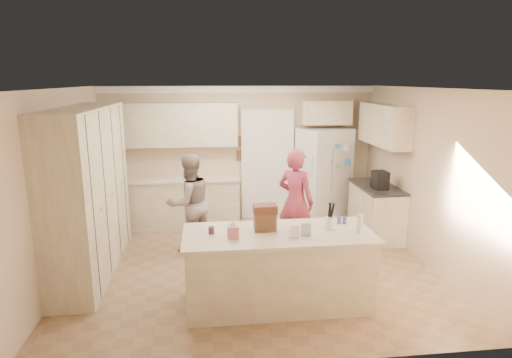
{
  "coord_description": "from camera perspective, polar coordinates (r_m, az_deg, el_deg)",
  "views": [
    {
      "loc": [
        -0.63,
        -5.88,
        2.72
      ],
      "look_at": [
        0.1,
        0.35,
        1.25
      ],
      "focal_mm": 30.0,
      "sensor_mm": 36.0,
      "label": 1
    }
  ],
  "objects": [
    {
      "name": "tissue_box",
      "position": [
        4.99,
        -3.07,
        -7.02
      ],
      "size": [
        0.13,
        0.13,
        0.14
      ],
      "primitive_type": "cube",
      "color": "#D0778E",
      "rests_on": "island_top"
    },
    {
      "name": "water_bottle",
      "position": [
        5.24,
        13.66,
        -5.84
      ],
      "size": [
        0.07,
        0.07,
        0.24
      ],
      "primitive_type": "cylinder",
      "color": "silver",
      "rests_on": "island_top"
    },
    {
      "name": "refrigerator",
      "position": [
        8.47,
        8.99,
        0.61
      ],
      "size": [
        1.1,
        1.0,
        1.8
      ],
      "primitive_type": "cube",
      "rotation": [
        0.0,
        0.0,
        0.41
      ],
      "color": "white",
      "rests_on": "floor"
    },
    {
      "name": "crown_back",
      "position": [
        8.17,
        -2.32,
        11.84
      ],
      "size": [
        5.2,
        0.08,
        0.12
      ],
      "primitive_type": "cube",
      "color": "white",
      "rests_on": "wall_back"
    },
    {
      "name": "teen_girl",
      "position": [
        6.79,
        5.29,
        -2.99
      ],
      "size": [
        0.72,
        0.7,
        1.67
      ],
      "primitive_type": "imported",
      "rotation": [
        0.0,
        0.0,
        2.43
      ],
      "color": "#AB374D",
      "rests_on": "floor"
    },
    {
      "name": "fridge_handle_l",
      "position": [
        8.08,
        9.39,
        1.07
      ],
      "size": [
        0.02,
        0.02,
        0.85
      ],
      "primitive_type": "cylinder",
      "color": "silver",
      "rests_on": "refrigerator"
    },
    {
      "name": "coffee_maker",
      "position": [
        7.46,
        16.21,
        -0.13
      ],
      "size": [
        0.22,
        0.28,
        0.3
      ],
      "primitive_type": "cube",
      "color": "black",
      "rests_on": "right_countertop"
    },
    {
      "name": "greeting_card_b",
      "position": [
        5.06,
        6.67,
        -6.68
      ],
      "size": [
        0.12,
        0.05,
        0.16
      ],
      "primitive_type": "cube",
      "rotation": [
        0.15,
        0.0,
        -0.1
      ],
      "color": "silver",
      "rests_on": "island_top"
    },
    {
      "name": "wall_frame_upper",
      "position": [
        8.26,
        -2.12,
        5.03
      ],
      "size": [
        0.15,
        0.02,
        0.2
      ],
      "primitive_type": "cube",
      "color": "brown",
      "rests_on": "wall_back"
    },
    {
      "name": "ceiling",
      "position": [
        5.92,
        -0.58,
        12.13
      ],
      "size": [
        5.2,
        4.6,
        0.02
      ],
      "primitive_type": "cube",
      "color": "white",
      "rests_on": "wall_back"
    },
    {
      "name": "greeting_card_a",
      "position": [
        4.99,
        5.12,
        -6.96
      ],
      "size": [
        0.12,
        0.06,
        0.16
      ],
      "primitive_type": "cube",
      "rotation": [
        0.15,
        0.0,
        0.2
      ],
      "color": "white",
      "rests_on": "island_top"
    },
    {
      "name": "island_base",
      "position": [
        5.36,
        2.94,
        -11.99
      ],
      "size": [
        2.2,
        0.9,
        0.88
      ],
      "primitive_type": "cube",
      "color": "beige",
      "rests_on": "floor"
    },
    {
      "name": "wall_left",
      "position": [
        6.36,
        -24.62,
        -0.92
      ],
      "size": [
        0.02,
        4.6,
        2.6
      ],
      "primitive_type": "cube",
      "color": "beige",
      "rests_on": "ground"
    },
    {
      "name": "wall_back",
      "position": [
        8.34,
        -2.27,
        3.36
      ],
      "size": [
        5.2,
        0.02,
        2.6
      ],
      "primitive_type": "cube",
      "color": "beige",
      "rests_on": "ground"
    },
    {
      "name": "back_upper_cab",
      "position": [
        8.06,
        -10.44,
        7.13
      ],
      "size": [
        2.2,
        0.35,
        0.8
      ],
      "primitive_type": "cube",
      "color": "beige",
      "rests_on": "wall_back"
    },
    {
      "name": "right_countertop",
      "position": [
        7.69,
        15.83,
        -1.01
      ],
      "size": [
        0.63,
        1.24,
        0.04
      ],
      "primitive_type": "cube",
      "color": "#2D2B28",
      "rests_on": "right_base_cab"
    },
    {
      "name": "pantry_bank",
      "position": [
        6.49,
        -21.39,
        -1.51
      ],
      "size": [
        0.6,
        2.6,
        2.35
      ],
      "primitive_type": "cube",
      "color": "beige",
      "rests_on": "floor"
    },
    {
      "name": "island_top",
      "position": [
        5.18,
        3.0,
        -7.38
      ],
      "size": [
        2.28,
        0.96,
        0.05
      ],
      "primitive_type": "cube",
      "color": "beige",
      "rests_on": "island_base"
    },
    {
      "name": "jam_jar",
      "position": [
        5.14,
        -5.98,
        -6.79
      ],
      "size": [
        0.07,
        0.07,
        0.09
      ],
      "primitive_type": "cylinder",
      "color": "#59263F",
      "rests_on": "island_top"
    },
    {
      "name": "shaker_salt",
      "position": [
        5.55,
        11.04,
        -5.44
      ],
      "size": [
        0.05,
        0.05,
        0.09
      ],
      "primitive_type": "cylinder",
      "color": "#3F42A1",
      "rests_on": "island_top"
    },
    {
      "name": "fridge_dispenser",
      "position": [
        8.01,
        8.24,
        1.75
      ],
      "size": [
        0.22,
        0.03,
        0.35
      ],
      "primitive_type": "cube",
      "color": "black",
      "rests_on": "refrigerator"
    },
    {
      "name": "doorway_casing",
      "position": [
        8.38,
        1.54,
        1.68
      ],
      "size": [
        1.02,
        0.03,
        2.22
      ],
      "primitive_type": "cube",
      "color": "white",
      "rests_on": "floor"
    },
    {
      "name": "back_countertop",
      "position": [
        8.09,
        -10.2,
        -0.03
      ],
      "size": [
        2.24,
        0.63,
        0.04
      ],
      "primitive_type": "cube",
      "color": "beige",
      "rests_on": "back_base_cab"
    },
    {
      "name": "over_fridge_cab",
      "position": [
        8.35,
        9.29,
        8.75
      ],
      "size": [
        0.95,
        0.35,
        0.45
      ],
      "primitive_type": "cube",
      "color": "beige",
      "rests_on": "wall_back"
    },
    {
      "name": "right_base_cab",
      "position": [
        7.82,
        15.69,
        -4.28
      ],
      "size": [
        0.6,
        1.2,
        0.88
      ],
      "primitive_type": "cube",
      "color": "beige",
      "rests_on": "floor"
    },
    {
      "name": "wall_front",
      "position": [
        3.89,
        3.16,
        -8.2
      ],
      "size": [
        5.2,
        0.02,
        2.6
      ],
      "primitive_type": "cube",
      "color": "beige",
      "rests_on": "ground"
    },
    {
      "name": "back_base_cab",
      "position": [
        8.22,
        -10.07,
        -3.13
      ],
      "size": [
        2.2,
        0.6,
        0.88
      ],
      "primitive_type": "cube",
      "color": "beige",
      "rests_on": "floor"
    },
    {
      "name": "wall_frame_lower",
      "position": [
        8.3,
        -2.1,
        3.18
      ],
      "size": [
        0.15,
        0.02,
        0.2
      ],
      "primitive_type": "cube",
      "color": "brown",
      "rests_on": "wall_back"
    },
    {
      "name": "fridge_seam",
      "position": [
        8.14,
        9.66,
        0.07
      ],
      "size": [
        0.02,
        0.02,
        1.78
      ],
      "primitive_type": "cube",
      "color": "gray",
      "rests_on": "refrigerator"
    },
    {
      "name": "fridge_handle_r",
      "position": [
        8.1,
        10.07,
        1.08
      ],
      "size": [
        0.02,
        0.02,
        0.85
      ],
      "primitive_type": "cylinder",
      "color": "silver",
      "rests_on": "refrigerator"
    },
    {
      "name": "wall_right",
      "position": [
        6.86,
        21.66,
        0.3
      ],
      "size": [
        0.02,
        4.6,
        2.6
      ],
      "primitive_type": "cube",
      "color": "beige",
      "rests_on": "ground"
    },
    {
      "name": "dollhouse_roof",
      "position": [
        5.16,
        1.21,
        -4.0
      ],
      "size": [
        0.28,
        0.2,
        0.1
      ],
      "primitive_type": "cube",
      "color": "#592D1E",
      "rests_on": "dollhouse_body"
    },
    {
      "name": "right_upper_cab",
      "position": [
        7.75,
        16.69,
        6.93
      ],
      "size": [
        0.35,
        1.5,
        0.7
      ],
      "primitive_type": "cube",
      "color": "beige",
      "rests_on": "wall_right"
    },
    {
      "name": "utensil_crock",
      "position": [
        5.34,
        9.86,
        -5.81
      ],
      "size": [
        0.13,
        0.13,
        0.15
      ],
      "primitive_type": "cylinder",
      "color": "white",
      "rests_on": "island_top"
    },
    {
      "name": "teen_boy",
      "position": [
        6.89,
        -8.85,
        -3.19
      ],
      "size": [
        0.97,
        0.9,
        1.59
      ],
      "primitive_type": "imported",
      "rotation": [
        0.0,
        0.0,
        3.65
      ],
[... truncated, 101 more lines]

